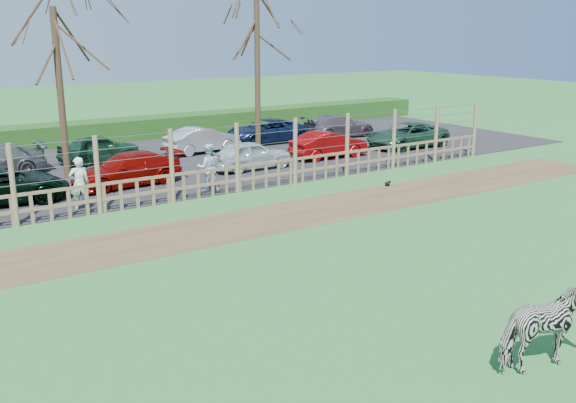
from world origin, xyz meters
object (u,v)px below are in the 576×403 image
visitor_b (208,168)px  car_5 (329,145)px  car_10 (99,148)px  car_6 (407,135)px  tree_mid (57,52)px  car_11 (202,140)px  car_4 (251,155)px  crow (388,184)px  car_12 (266,131)px  car_3 (127,170)px  car_13 (339,126)px  zebra (548,329)px  car_2 (1,186)px  visitor_a (79,183)px  tree_right (257,40)px

visitor_b → car_5: bearing=-140.5°
car_10 → car_6: bearing=-117.1°
tree_mid → visitor_b: bearing=-53.1°
car_5 → car_11: bearing=44.9°
car_4 → car_5: size_ratio=0.97×
crow → car_12: bearing=83.4°
car_3 → car_4: (5.33, -0.03, 0.00)m
visitor_b → car_12: bearing=-113.3°
visitor_b → car_11: (3.25, 7.06, -0.26)m
car_3 → car_10: size_ratio=1.17×
car_13 → visitor_b: bearing=125.6°
car_3 → car_5: (9.55, 0.16, 0.00)m
car_10 → car_13: (13.05, -0.41, 0.00)m
car_6 → car_12: size_ratio=1.00×
tree_mid → car_5: (11.10, -2.22, -4.23)m
zebra → visitor_b: bearing=3.0°
tree_mid → car_2: (-2.85, -2.54, -4.23)m
car_3 → car_4: size_ratio=1.17×
car_5 → car_2: bearing=92.6°
visitor_b → crow: size_ratio=6.89×
visitor_a → car_12: visitor_a is taller
tree_mid → visitor_a: bearing=-100.5°
car_12 → zebra: bearing=-18.2°
car_2 → car_6: bearing=-83.5°
tree_mid → car_3: bearing=-57.1°
zebra → car_5: bearing=-19.4°
tree_mid → crow: (9.63, -7.79, -4.77)m
tree_mid → car_10: size_ratio=1.94×
car_3 → car_10: bearing=168.1°
car_2 → car_5: 13.95m
tree_right → zebra: size_ratio=4.12×
tree_mid → tree_right: (9.00, 0.50, 0.37)m
zebra → car_2: 17.68m
car_13 → tree_mid: bearing=102.2°
car_10 → car_2: bearing=128.1°
zebra → car_12: bearing=-13.5°
visitor_a → car_4: 8.13m
crow → car_11: (-2.72, 9.96, 0.54)m
car_4 → car_10: bearing=43.2°
car_4 → car_11: (0.04, 4.58, 0.00)m
car_6 → car_13: same height
car_4 → car_13: (8.28, 4.59, 0.00)m
car_11 → zebra: bearing=162.7°
tree_mid → visitor_a: size_ratio=3.96×
car_12 → car_3: bearing=-58.9°
tree_mid → car_10: (2.11, 2.59, -4.23)m
car_3 → car_4: 5.33m
visitor_b → car_2: size_ratio=0.40×
visitor_b → car_11: bearing=-94.9°
car_2 → car_12: same height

